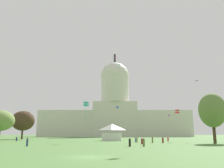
# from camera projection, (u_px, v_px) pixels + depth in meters

# --- Properties ---
(ground_plane) EXTENTS (800.00, 800.00, 0.00)m
(ground_plane) POSITION_uv_depth(u_px,v_px,m) (88.00, 157.00, 25.98)
(ground_plane) COLOR #4C7538
(capitol_building) EXTENTS (116.99, 23.00, 66.97)m
(capitol_building) POSITION_uv_depth(u_px,v_px,m) (114.00, 111.00, 189.02)
(capitol_building) COLOR beige
(capitol_building) RESTS_ON ground_plane
(event_tent) EXTENTS (7.26, 5.54, 5.83)m
(event_tent) POSITION_uv_depth(u_px,v_px,m) (111.00, 132.00, 84.42)
(event_tent) COLOR white
(event_tent) RESTS_ON ground_plane
(tree_east_far) EXTENTS (10.18, 10.16, 12.97)m
(tree_east_far) POSITION_uv_depth(u_px,v_px,m) (212.00, 110.00, 62.66)
(tree_east_far) COLOR #42301E
(tree_east_far) RESTS_ON ground_plane
(tree_west_mid) EXTENTS (12.50, 11.83, 12.40)m
(tree_west_mid) POSITION_uv_depth(u_px,v_px,m) (22.00, 121.00, 106.03)
(tree_west_mid) COLOR #42301E
(tree_west_mid) RESTS_ON ground_plane
(tree_west_far) EXTENTS (13.44, 13.55, 10.79)m
(tree_west_far) POSITION_uv_depth(u_px,v_px,m) (0.00, 121.00, 86.00)
(tree_west_far) COLOR #4C3823
(tree_west_far) RESTS_ON ground_plane
(person_denim_mid_left) EXTENTS (0.49, 0.49, 1.51)m
(person_denim_mid_left) POSITION_uv_depth(u_px,v_px,m) (135.00, 140.00, 70.43)
(person_denim_mid_left) COLOR #3D5684
(person_denim_mid_left) RESTS_ON ground_plane
(person_red_near_tent) EXTENTS (0.60, 0.60, 1.53)m
(person_red_near_tent) POSITION_uv_depth(u_px,v_px,m) (167.00, 139.00, 78.57)
(person_red_near_tent) COLOR red
(person_red_near_tent) RESTS_ON ground_plane
(person_olive_front_right) EXTENTS (0.56, 0.56, 1.64)m
(person_olive_front_right) POSITION_uv_depth(u_px,v_px,m) (143.00, 143.00, 46.57)
(person_olive_front_right) COLOR olive
(person_olive_front_right) RESTS_ON ground_plane
(person_olive_deep_crowd) EXTENTS (0.49, 0.49, 1.76)m
(person_olive_deep_crowd) POSITION_uv_depth(u_px,v_px,m) (152.00, 140.00, 64.04)
(person_olive_deep_crowd) COLOR olive
(person_olive_deep_crowd) RESTS_ON ground_plane
(person_navy_near_tree_west) EXTENTS (0.46, 0.46, 1.68)m
(person_navy_near_tree_west) POSITION_uv_depth(u_px,v_px,m) (27.00, 142.00, 47.37)
(person_navy_near_tree_west) COLOR navy
(person_navy_near_tree_west) RESTS_ON ground_plane
(person_navy_lawn_far_left) EXTENTS (0.66, 0.66, 1.48)m
(person_navy_lawn_far_left) POSITION_uv_depth(u_px,v_px,m) (16.00, 139.00, 80.06)
(person_navy_lawn_far_left) COLOR navy
(person_navy_lawn_far_left) RESTS_ON ground_plane
(person_maroon_aisle_center) EXTENTS (0.49, 0.49, 1.47)m
(person_maroon_aisle_center) POSITION_uv_depth(u_px,v_px,m) (141.00, 141.00, 57.61)
(person_maroon_aisle_center) COLOR maroon
(person_maroon_aisle_center) RESTS_ON ground_plane
(person_olive_back_right) EXTENTS (0.45, 0.45, 1.57)m
(person_olive_back_right) POSITION_uv_depth(u_px,v_px,m) (136.00, 140.00, 66.76)
(person_olive_back_right) COLOR olive
(person_olive_back_right) RESTS_ON ground_plane
(person_maroon_mid_right) EXTENTS (0.64, 0.64, 1.65)m
(person_maroon_mid_right) POSITION_uv_depth(u_px,v_px,m) (162.00, 140.00, 63.66)
(person_maroon_mid_right) COLOR maroon
(person_maroon_mid_right) RESTS_ON ground_plane
(person_black_front_center) EXTENTS (0.49, 0.49, 1.68)m
(person_black_front_center) POSITION_uv_depth(u_px,v_px,m) (129.00, 143.00, 46.53)
(person_black_front_center) COLOR black
(person_black_front_center) RESTS_ON ground_plane
(kite_yellow_high) EXTENTS (1.69, 0.82, 2.41)m
(kite_yellow_high) POSITION_uv_depth(u_px,v_px,m) (87.00, 56.00, 153.00)
(kite_yellow_high) COLOR yellow
(kite_red_low) EXTENTS (1.18, 1.19, 1.23)m
(kite_red_low) POSITION_uv_depth(u_px,v_px,m) (177.00, 111.00, 76.61)
(kite_red_low) COLOR red
(kite_cyan_high) EXTENTS (0.98, 0.84, 4.11)m
(kite_cyan_high) POSITION_uv_depth(u_px,v_px,m) (119.00, 65.00, 167.32)
(kite_cyan_high) COLOR #33BCDB
(kite_green_low) EXTENTS (0.96, 1.55, 4.33)m
(kite_green_low) POSITION_uv_depth(u_px,v_px,m) (45.00, 114.00, 122.03)
(kite_green_low) COLOR green
(kite_violet_low) EXTENTS (0.92, 0.62, 1.36)m
(kite_violet_low) POSITION_uv_depth(u_px,v_px,m) (168.00, 115.00, 151.76)
(kite_violet_low) COLOR purple
(kite_blue_low) EXTENTS (1.33, 0.83, 4.23)m
(kite_blue_low) POSITION_uv_depth(u_px,v_px,m) (117.00, 108.00, 125.36)
(kite_blue_low) COLOR blue
(kite_magenta_high) EXTENTS (1.12, 0.48, 2.52)m
(kite_magenta_high) POSITION_uv_depth(u_px,v_px,m) (115.00, 58.00, 175.69)
(kite_magenta_high) COLOR #D1339E
(kite_black_mid) EXTENTS (1.27, 1.47, 0.13)m
(kite_black_mid) POSITION_uv_depth(u_px,v_px,m) (195.00, 81.00, 90.19)
(kite_black_mid) COLOR black
(kite_turquoise_low) EXTENTS (1.45, 1.44, 4.64)m
(kite_turquoise_low) POSITION_uv_depth(u_px,v_px,m) (85.00, 104.00, 66.34)
(kite_turquoise_low) COLOR teal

